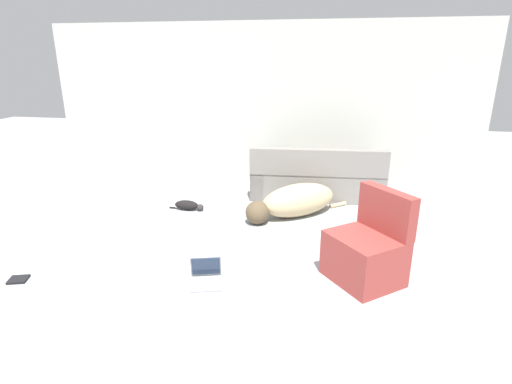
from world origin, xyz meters
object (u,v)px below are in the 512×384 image
(couch, at_px, (316,179))
(cat, at_px, (188,205))
(laptop_open, at_px, (206,274))
(book_black, at_px, (18,280))
(dog, at_px, (294,201))
(book_cream, at_px, (215,227))
(side_chair, at_px, (368,250))

(couch, relative_size, cat, 3.97)
(cat, xyz_separation_m, laptop_open, (0.82, -1.74, 0.01))
(book_black, bearing_deg, cat, 65.65)
(dog, relative_size, book_black, 6.67)
(laptop_open, bearing_deg, dog, 53.66)
(cat, height_order, laptop_open, laptop_open)
(laptop_open, xyz_separation_m, book_black, (-1.75, -0.33, -0.07))
(laptop_open, height_order, book_cream, laptop_open)
(cat, height_order, side_chair, side_chair)
(couch, relative_size, book_cream, 8.38)
(cat, distance_m, side_chair, 2.70)
(laptop_open, bearing_deg, book_black, 174.34)
(book_cream, bearing_deg, side_chair, -26.79)
(book_cream, relative_size, side_chair, 0.27)
(cat, distance_m, laptop_open, 1.92)
(couch, xyz_separation_m, side_chair, (0.59, -2.32, 0.03))
(book_black, bearing_deg, laptop_open, 10.79)
(couch, height_order, dog, couch)
(cat, bearing_deg, laptop_open, -63.43)
(cat, bearing_deg, couch, 29.68)
(cat, xyz_separation_m, book_black, (-0.94, -2.07, -0.05))
(laptop_open, distance_m, book_cream, 1.25)
(dog, relative_size, side_chair, 1.55)
(couch, bearing_deg, dog, 69.57)
(dog, distance_m, side_chair, 1.68)
(laptop_open, bearing_deg, side_chair, -3.75)
(dog, distance_m, book_black, 3.21)
(dog, xyz_separation_m, laptop_open, (-0.65, -1.79, -0.13))
(laptop_open, relative_size, book_black, 1.86)
(couch, distance_m, laptop_open, 2.81)
(cat, relative_size, book_cream, 2.11)
(cat, xyz_separation_m, book_cream, (0.54, -0.52, -0.05))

